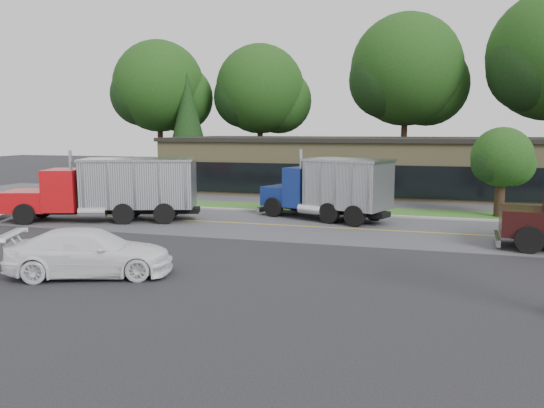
% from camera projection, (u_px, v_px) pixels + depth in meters
% --- Properties ---
extents(ground, '(140.00, 140.00, 0.00)m').
position_uv_depth(ground, '(248.00, 272.00, 18.51)').
color(ground, '#2C2C30').
rests_on(ground, ground).
extents(road, '(60.00, 8.00, 0.02)m').
position_uv_depth(road, '(304.00, 227.00, 27.09)').
color(road, slate).
rests_on(road, ground).
extents(center_line, '(60.00, 0.12, 0.01)m').
position_uv_depth(center_line, '(304.00, 227.00, 27.09)').
color(center_line, gold).
rests_on(center_line, ground).
extents(curb, '(60.00, 0.30, 0.12)m').
position_uv_depth(curb, '(319.00, 214.00, 31.09)').
color(curb, '#9E9E99').
rests_on(curb, ground).
extents(grass_verge, '(60.00, 3.40, 0.03)m').
position_uv_depth(grass_verge, '(325.00, 210.00, 32.80)').
color(grass_verge, '#2B6322').
rests_on(grass_verge, ground).
extents(far_parking, '(60.00, 7.00, 0.02)m').
position_uv_depth(far_parking, '(337.00, 200.00, 37.57)').
color(far_parking, slate).
rests_on(far_parking, ground).
extents(strip_mall, '(32.00, 12.00, 4.00)m').
position_uv_depth(strip_mall, '(374.00, 166.00, 42.47)').
color(strip_mall, '#918259').
rests_on(strip_mall, ground).
extents(tree_far_a, '(9.65, 9.09, 13.77)m').
position_uv_depth(tree_far_a, '(161.00, 91.00, 53.24)').
color(tree_far_a, '#382619').
rests_on(tree_far_a, ground).
extents(tree_far_b, '(9.30, 8.76, 13.27)m').
position_uv_depth(tree_far_b, '(262.00, 93.00, 52.49)').
color(tree_far_b, '#382619').
rests_on(tree_far_b, ground).
extents(tree_far_c, '(10.81, 10.18, 15.43)m').
position_uv_depth(tree_far_c, '(408.00, 75.00, 48.54)').
color(tree_far_c, '#382619').
rests_on(tree_far_c, ground).
extents(evergreen_left, '(4.53, 4.53, 10.30)m').
position_uv_depth(evergreen_left, '(188.00, 122.00, 50.62)').
color(evergreen_left, '#382619').
rests_on(evergreen_left, ground).
extents(tree_verge, '(3.56, 3.35, 5.07)m').
position_uv_depth(tree_verge, '(503.00, 160.00, 29.69)').
color(tree_verge, '#382619').
rests_on(tree_verge, ground).
extents(dump_truck_red, '(10.39, 5.42, 3.36)m').
position_uv_depth(dump_truck_red, '(114.00, 188.00, 28.57)').
color(dump_truck_red, black).
rests_on(dump_truck_red, ground).
extents(dump_truck_blue, '(7.66, 4.96, 3.36)m').
position_uv_depth(dump_truck_blue, '(331.00, 187.00, 28.88)').
color(dump_truck_blue, black).
rests_on(dump_truck_blue, ground).
extents(rally_car, '(5.89, 3.96, 1.59)m').
position_uv_depth(rally_car, '(91.00, 253.00, 17.94)').
color(rally_car, white).
rests_on(rally_car, ground).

